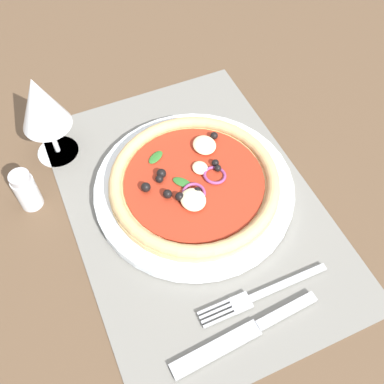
{
  "coord_description": "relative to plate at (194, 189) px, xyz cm",
  "views": [
    {
      "loc": [
        -32.36,
        14.55,
        54.96
      ],
      "look_at": [
        0.63,
        0.0,
        2.82
      ],
      "focal_mm": 42.18,
      "sensor_mm": 36.0,
      "label": 1
    }
  ],
  "objects": [
    {
      "name": "plate",
      "position": [
        0.0,
        0.0,
        0.0
      ],
      "size": [
        29.05,
        29.05,
        1.42
      ],
      "primitive_type": "cylinder",
      "color": "white",
      "rests_on": "placemat"
    },
    {
      "name": "placemat",
      "position": [
        -2.09,
        0.99,
        -0.91
      ],
      "size": [
        49.6,
        34.29,
        0.4
      ],
      "primitive_type": "cube",
      "color": "slate",
      "rests_on": "ground_plane"
    },
    {
      "name": "pizza",
      "position": [
        0.02,
        -0.0,
        1.79
      ],
      "size": [
        24.52,
        24.52,
        2.69
      ],
      "color": "tan",
      "rests_on": "plate"
    },
    {
      "name": "wine_glass",
      "position": [
        15.89,
        16.42,
        8.96
      ],
      "size": [
        7.2,
        7.2,
        14.9
      ],
      "color": "silver",
      "rests_on": "ground_plane"
    },
    {
      "name": "pepper_shaker",
      "position": [
        7.9,
        22.25,
        2.14
      ],
      "size": [
        3.2,
        3.2,
        6.7
      ],
      "color": "silver",
      "rests_on": "ground_plane"
    },
    {
      "name": "ground_plane",
      "position": [
        -2.09,
        0.99,
        -2.31
      ],
      "size": [
        190.0,
        140.0,
        2.4
      ],
      "primitive_type": "cube",
      "color": "brown"
    },
    {
      "name": "knife",
      "position": [
        -21.64,
        2.93,
        -0.46
      ],
      "size": [
        2.92,
        20.06,
        0.62
      ],
      "rotation": [
        0.0,
        0.0,
        1.63
      ],
      "color": "#B2B5BA",
      "rests_on": "placemat"
    },
    {
      "name": "fork",
      "position": [
        -18.02,
        -0.76,
        -0.49
      ],
      "size": [
        2.2,
        18.0,
        0.44
      ],
      "rotation": [
        0.0,
        0.0,
        1.57
      ],
      "color": "#B2B5BA",
      "rests_on": "placemat"
    }
  ]
}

